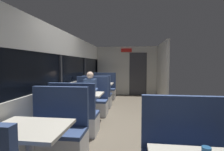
# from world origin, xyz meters

# --- Properties ---
(ground_plane) EXTENTS (3.30, 9.20, 0.02)m
(ground_plane) POSITION_xyz_m (0.00, 0.00, -0.01)
(ground_plane) COLOR #665B4C
(carriage_window_panel_left) EXTENTS (0.09, 8.48, 2.30)m
(carriage_window_panel_left) POSITION_xyz_m (-1.45, 0.00, 1.11)
(carriage_window_panel_left) COLOR beige
(carriage_window_panel_left) RESTS_ON ground_plane
(carriage_end_bulkhead) EXTENTS (2.90, 0.11, 2.30)m
(carriage_end_bulkhead) POSITION_xyz_m (0.06, 4.19, 1.14)
(carriage_end_bulkhead) COLOR beige
(carriage_end_bulkhead) RESTS_ON ground_plane
(carriage_aisle_panel_right) EXTENTS (0.08, 2.40, 2.30)m
(carriage_aisle_panel_right) POSITION_xyz_m (1.45, 3.00, 1.15)
(carriage_aisle_panel_right) COLOR beige
(carriage_aisle_panel_right) RESTS_ON ground_plane
(dining_table_near_window) EXTENTS (0.90, 0.70, 0.74)m
(dining_table_near_window) POSITION_xyz_m (-0.89, -2.09, 0.64)
(dining_table_near_window) COLOR #9E9EA3
(dining_table_near_window) RESTS_ON ground_plane
(bench_near_window_facing_entry) EXTENTS (0.95, 0.50, 1.10)m
(bench_near_window_facing_entry) POSITION_xyz_m (-0.89, -1.39, 0.33)
(bench_near_window_facing_entry) COLOR silver
(bench_near_window_facing_entry) RESTS_ON ground_plane
(dining_table_mid_window) EXTENTS (0.90, 0.70, 0.74)m
(dining_table_mid_window) POSITION_xyz_m (-0.89, 0.18, 0.64)
(dining_table_mid_window) COLOR #9E9EA3
(dining_table_mid_window) RESTS_ON ground_plane
(bench_mid_window_facing_end) EXTENTS (0.95, 0.50, 1.10)m
(bench_mid_window_facing_end) POSITION_xyz_m (-0.89, -0.52, 0.33)
(bench_mid_window_facing_end) COLOR silver
(bench_mid_window_facing_end) RESTS_ON ground_plane
(bench_mid_window_facing_entry) EXTENTS (0.95, 0.50, 1.10)m
(bench_mid_window_facing_entry) POSITION_xyz_m (-0.89, 0.88, 0.33)
(bench_mid_window_facing_entry) COLOR silver
(bench_mid_window_facing_entry) RESTS_ON ground_plane
(dining_table_far_window) EXTENTS (0.90, 0.70, 0.74)m
(dining_table_far_window) POSITION_xyz_m (-0.89, 2.44, 0.64)
(dining_table_far_window) COLOR #9E9EA3
(dining_table_far_window) RESTS_ON ground_plane
(bench_far_window_facing_end) EXTENTS (0.95, 0.50, 1.10)m
(bench_far_window_facing_end) POSITION_xyz_m (-0.89, 1.74, 0.33)
(bench_far_window_facing_end) COLOR silver
(bench_far_window_facing_end) RESTS_ON ground_plane
(bench_far_window_facing_entry) EXTENTS (0.95, 0.50, 1.10)m
(bench_far_window_facing_entry) POSITION_xyz_m (-0.89, 3.14, 0.33)
(bench_far_window_facing_entry) COLOR silver
(bench_far_window_facing_entry) RESTS_ON ground_plane
(seated_passenger) EXTENTS (0.47, 0.55, 1.26)m
(seated_passenger) POSITION_xyz_m (-0.89, 0.80, 0.54)
(seated_passenger) COLOR #26262D
(seated_passenger) RESTS_ON ground_plane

